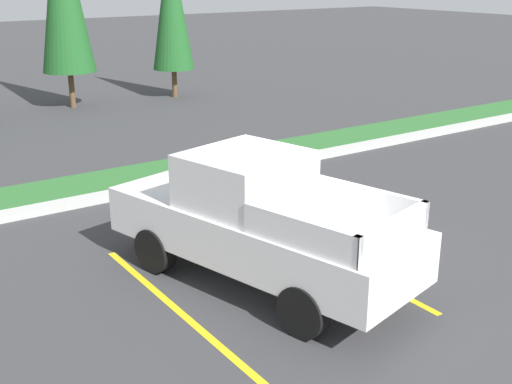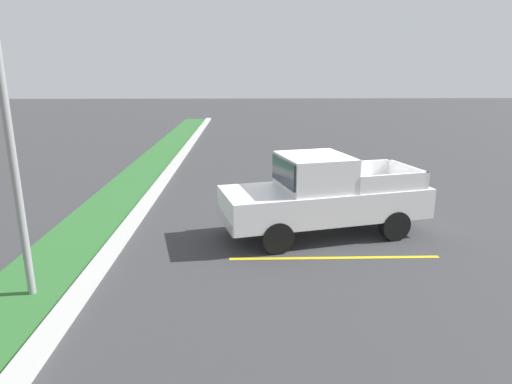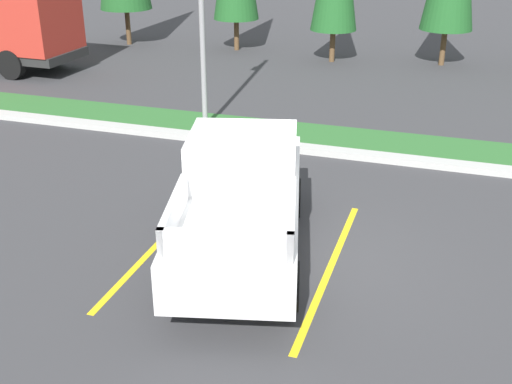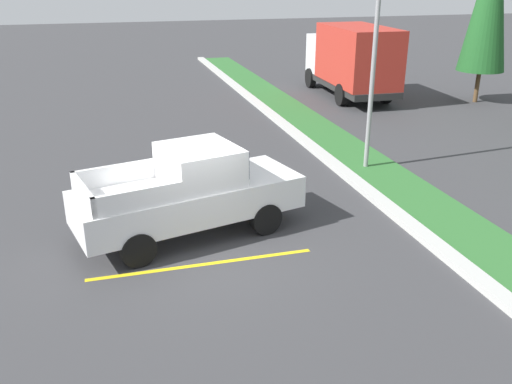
# 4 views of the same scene
# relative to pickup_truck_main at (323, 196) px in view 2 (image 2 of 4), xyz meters

# --- Properties ---
(ground_plane) EXTENTS (120.00, 120.00, 0.00)m
(ground_plane) POSITION_rel_pickup_truck_main_xyz_m (0.81, 0.12, -1.04)
(ground_plane) COLOR #38383A
(parking_line_near) EXTENTS (0.12, 4.80, 0.01)m
(parking_line_near) POSITION_rel_pickup_truck_main_xyz_m (-1.54, -0.05, -1.04)
(parking_line_near) COLOR yellow
(parking_line_near) RESTS_ON ground
(parking_line_far) EXTENTS (0.12, 4.80, 0.01)m
(parking_line_far) POSITION_rel_pickup_truck_main_xyz_m (1.56, -0.05, -1.04)
(parking_line_far) COLOR yellow
(parking_line_far) RESTS_ON ground
(curb_strip) EXTENTS (56.00, 0.40, 0.15)m
(curb_strip) POSITION_rel_pickup_truck_main_xyz_m (0.81, 5.12, -0.97)
(curb_strip) COLOR #B2B2AD
(curb_strip) RESTS_ON ground
(grass_median) EXTENTS (56.00, 1.80, 0.06)m
(grass_median) POSITION_rel_pickup_truck_main_xyz_m (0.81, 6.22, -1.01)
(grass_median) COLOR #2D662D
(grass_median) RESTS_ON ground
(pickup_truck_main) EXTENTS (3.11, 5.52, 2.10)m
(pickup_truck_main) POSITION_rel_pickup_truck_main_xyz_m (0.00, 0.00, 0.00)
(pickup_truck_main) COLOR black
(pickup_truck_main) RESTS_ON ground
(street_light) EXTENTS (0.24, 1.49, 7.23)m
(street_light) POSITION_rel_pickup_truck_main_xyz_m (-3.13, 5.87, 3.13)
(street_light) COLOR gray
(street_light) RESTS_ON ground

